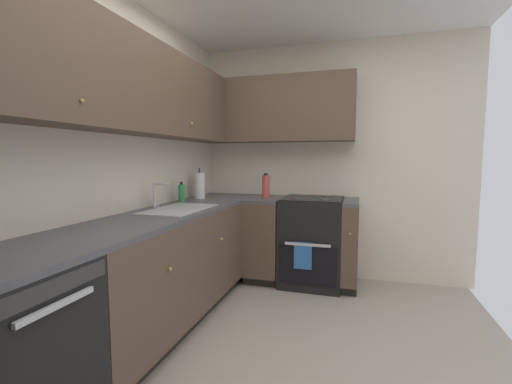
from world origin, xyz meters
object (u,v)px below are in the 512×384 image
(soap_bottle, at_px, (182,193))
(paper_towel_roll, at_px, (200,186))
(dishwasher, at_px, (2,366))
(oven_range, at_px, (312,240))
(oil_bottle, at_px, (266,186))

(soap_bottle, relative_size, paper_towel_roll, 0.60)
(dishwasher, distance_m, oven_range, 2.72)
(soap_bottle, distance_m, paper_towel_roll, 0.35)
(paper_towel_roll, bearing_deg, oven_range, -75.27)
(dishwasher, height_order, oil_bottle, oil_bottle)
(dishwasher, height_order, oven_range, oven_range)
(dishwasher, relative_size, soap_bottle, 4.37)
(oven_range, bearing_deg, soap_bottle, 119.12)
(paper_towel_roll, xyz_separation_m, oil_bottle, (0.28, -0.64, -0.01))
(oven_range, distance_m, soap_bottle, 1.43)
(dishwasher, xyz_separation_m, paper_towel_roll, (2.24, 0.16, 0.60))
(soap_bottle, bearing_deg, oil_bottle, -46.44)
(dishwasher, distance_m, oil_bottle, 2.63)
(oil_bottle, bearing_deg, oven_range, -87.89)
(paper_towel_roll, bearing_deg, dishwasher, -175.90)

